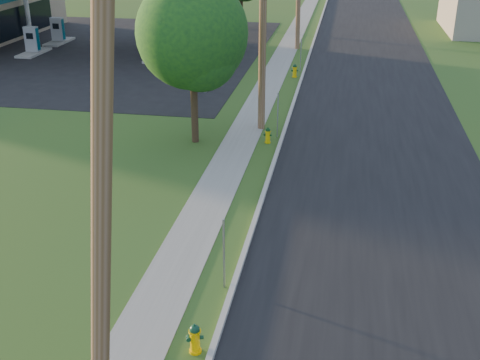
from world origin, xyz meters
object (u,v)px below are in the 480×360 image
fuel_pump_sw (58,33)px  car_silver (174,40)px  fuel_pump_nw (33,44)px  utility_pole_mid (263,18)px  hydrant_near (195,338)px  hydrant_mid (268,135)px  tree_verge (194,38)px  hydrant_far (295,71)px  utility_pole_near (101,208)px  fuel_pump_se (174,37)px  fuel_pump_ne (157,48)px

fuel_pump_sw → car_silver: fuel_pump_sw is taller
fuel_pump_nw → car_silver: (9.29, 3.08, -0.03)m
utility_pole_mid → hydrant_near: utility_pole_mid is taller
fuel_pump_nw → hydrant_mid: bearing=-38.8°
fuel_pump_sw → car_silver: size_ratio=0.78×
fuel_pump_sw → tree_verge: (15.45, -19.26, 3.70)m
fuel_pump_sw → hydrant_mid: bearing=-45.6°
fuel_pump_nw → hydrant_far: fuel_pump_nw is taller
hydrant_far → fuel_pump_nw: bearing=169.8°
utility_pole_near → hydrant_mid: (0.54, 16.19, -4.46)m
fuel_pump_sw → fuel_pump_se: bearing=0.0°
hydrant_near → fuel_pump_se: bearing=106.5°
tree_verge → utility_pole_mid: bearing=42.7°
fuel_pump_sw → hydrant_mid: size_ratio=4.57×
utility_pole_mid → fuel_pump_se: size_ratio=3.06×
fuel_pump_ne → tree_verge: tree_verge is taller
fuel_pump_sw → car_silver: 9.34m
fuel_pump_ne → car_silver: size_ratio=0.78×
utility_pole_near → fuel_pump_nw: 36.03m
tree_verge → utility_pole_near: bearing=-81.2°
utility_pole_near → car_silver: utility_pole_near is taller
tree_verge → hydrant_near: bearing=-76.5°
fuel_pump_ne → tree_verge: size_ratio=0.47×
fuel_pump_sw → hydrant_mid: 26.34m
fuel_pump_ne → hydrant_far: 10.10m
hydrant_mid → hydrant_far: 11.49m
tree_verge → car_silver: (-6.16, 18.33, -3.73)m
fuel_pump_nw → hydrant_far: (18.54, -3.32, -0.33)m
utility_pole_near → fuel_pump_se: size_ratio=2.96×
fuel_pump_ne → hydrant_mid: (9.44, -14.81, -0.38)m
utility_pole_mid → car_silver: (-8.61, 16.08, -4.26)m
fuel_pump_se → tree_verge: 20.64m
fuel_pump_ne → hydrant_near: size_ratio=4.23×
utility_pole_near → hydrant_far: size_ratio=11.69×
fuel_pump_nw → fuel_pump_ne: same height
hydrant_far → car_silver: (-9.25, 6.40, 0.30)m
fuel_pump_ne → car_silver: bearing=84.6°
fuel_pump_sw → hydrant_near: bearing=-60.1°
utility_pole_near → hydrant_far: (0.64, 27.68, -4.41)m
fuel_pump_sw → hydrant_mid: fuel_pump_sw is taller
utility_pole_mid → fuel_pump_nw: 22.52m
utility_pole_near → car_silver: 35.39m
hydrant_mid → utility_pole_near: bearing=-91.9°
utility_pole_mid → fuel_pump_nw: utility_pole_mid is taller
fuel_pump_sw → hydrant_near: size_ratio=4.23×
fuel_pump_se → hydrant_near: size_ratio=4.23×
tree_verge → hydrant_far: tree_verge is taller
hydrant_mid → utility_pole_mid: bearing=106.6°
fuel_pump_nw → hydrant_mid: (18.44, -14.81, -0.38)m
hydrant_near → car_silver: car_silver is taller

